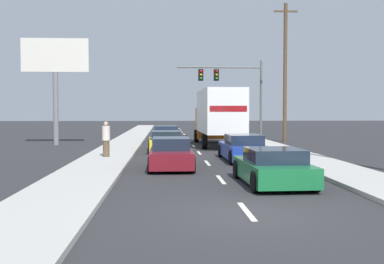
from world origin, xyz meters
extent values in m
plane|color=#2B2B2D|center=(0.00, 25.00, 0.00)|extent=(140.00, 140.00, 0.00)
cube|color=#B2AFA8|center=(4.77, 20.00, 0.07)|extent=(2.43, 80.00, 0.14)
cube|color=#B2AFA8|center=(-4.77, 20.00, 0.07)|extent=(2.43, 80.00, 0.14)
cube|color=silver|center=(0.00, 0.28, 0.00)|extent=(0.14, 2.00, 0.01)
cube|color=silver|center=(0.00, 5.28, 0.00)|extent=(0.14, 2.00, 0.01)
cube|color=silver|center=(0.00, 10.28, 0.00)|extent=(0.14, 2.00, 0.01)
cube|color=silver|center=(0.00, 15.28, 0.00)|extent=(0.14, 2.00, 0.01)
cube|color=silver|center=(0.00, 20.28, 0.00)|extent=(0.14, 2.00, 0.01)
cube|color=silver|center=(0.00, 25.28, 0.00)|extent=(0.14, 2.00, 0.01)
cube|color=silver|center=(0.00, 30.28, 0.00)|extent=(0.14, 2.00, 0.01)
cube|color=silver|center=(0.00, 35.28, 0.00)|extent=(0.14, 2.00, 0.01)
cube|color=silver|center=(0.00, 40.28, 0.00)|extent=(0.14, 2.00, 0.01)
cube|color=silver|center=(0.00, 45.28, 0.00)|extent=(0.14, 2.00, 0.01)
cube|color=silver|center=(0.00, 50.28, 0.00)|extent=(0.14, 2.00, 0.01)
cube|color=white|center=(-1.84, 23.63, 0.47)|extent=(1.89, 4.39, 0.66)
cube|color=#192333|center=(-1.84, 23.38, 1.03)|extent=(1.64, 1.94, 0.46)
cylinder|color=black|center=(-2.72, 25.25, 0.32)|extent=(0.23, 0.64, 0.64)
cylinder|color=black|center=(-1.00, 25.27, 0.32)|extent=(0.23, 0.64, 0.64)
cylinder|color=black|center=(-2.68, 21.98, 0.32)|extent=(0.23, 0.64, 0.64)
cylinder|color=black|center=(-0.97, 22.00, 0.32)|extent=(0.23, 0.64, 0.64)
cube|color=yellow|center=(-1.89, 15.93, 0.45)|extent=(1.97, 4.09, 0.62)
cube|color=#192333|center=(-1.89, 15.90, 0.98)|extent=(1.68, 2.01, 0.45)
cylinder|color=black|center=(-2.80, 17.37, 0.32)|extent=(0.24, 0.65, 0.64)
cylinder|color=black|center=(-1.08, 17.43, 0.32)|extent=(0.24, 0.65, 0.64)
cylinder|color=black|center=(-2.71, 14.44, 0.32)|extent=(0.24, 0.65, 0.64)
cylinder|color=black|center=(-0.99, 14.49, 0.32)|extent=(0.24, 0.65, 0.64)
cube|color=maroon|center=(-1.67, 8.51, 0.46)|extent=(1.71, 4.13, 0.64)
cube|color=#192333|center=(-1.67, 8.59, 1.02)|extent=(1.51, 2.00, 0.49)
cylinder|color=black|center=(-2.47, 10.02, 0.32)|extent=(0.22, 0.64, 0.64)
cylinder|color=black|center=(-0.88, 10.02, 0.32)|extent=(0.22, 0.64, 0.64)
cylinder|color=black|center=(-2.47, 7.00, 0.32)|extent=(0.22, 0.64, 0.64)
cylinder|color=black|center=(-0.88, 7.00, 0.32)|extent=(0.22, 0.64, 0.64)
cube|color=white|center=(1.68, 19.42, 2.34)|extent=(2.55, 7.05, 2.79)
cube|color=red|center=(1.74, 15.93, 2.48)|extent=(2.19, 0.08, 0.36)
cube|color=orange|center=(1.60, 23.88, 1.44)|extent=(2.36, 1.95, 2.27)
cylinder|color=black|center=(0.44, 23.86, 0.48)|extent=(0.32, 0.96, 0.96)
cylinder|color=black|center=(2.77, 23.90, 0.48)|extent=(0.32, 0.96, 0.96)
cylinder|color=black|center=(0.54, 17.99, 0.48)|extent=(0.32, 0.96, 0.96)
cylinder|color=black|center=(2.87, 18.03, 0.48)|extent=(0.32, 0.96, 0.96)
cube|color=#1E389E|center=(1.80, 11.31, 0.46)|extent=(1.84, 4.64, 0.64)
cube|color=#192333|center=(1.81, 11.07, 1.01)|extent=(1.59, 2.07, 0.48)
cylinder|color=black|center=(0.95, 13.05, 0.32)|extent=(0.23, 0.64, 0.64)
cylinder|color=black|center=(2.60, 13.08, 0.32)|extent=(0.23, 0.64, 0.64)
cylinder|color=black|center=(1.01, 9.53, 0.32)|extent=(0.23, 0.64, 0.64)
cylinder|color=black|center=(2.65, 9.56, 0.32)|extent=(0.23, 0.64, 0.64)
cube|color=#196B38|center=(1.54, 4.16, 0.44)|extent=(1.99, 4.06, 0.61)
cube|color=#192333|center=(1.55, 3.93, 0.96)|extent=(1.71, 1.93, 0.43)
cylinder|color=black|center=(0.62, 5.59, 0.32)|extent=(0.24, 0.65, 0.64)
cylinder|color=black|center=(2.39, 5.64, 0.32)|extent=(0.24, 0.65, 0.64)
cylinder|color=black|center=(0.70, 2.68, 0.32)|extent=(0.24, 0.65, 0.64)
cylinder|color=black|center=(2.46, 2.73, 0.32)|extent=(0.24, 0.65, 0.64)
cylinder|color=#595B56|center=(6.30, 28.50, 3.32)|extent=(0.20, 0.20, 6.65)
cylinder|color=#595B56|center=(2.70, 28.50, 6.04)|extent=(7.22, 0.14, 0.14)
cube|color=black|center=(2.45, 28.50, 5.39)|extent=(0.40, 0.56, 0.95)
sphere|color=red|center=(2.45, 28.19, 5.69)|extent=(0.20, 0.20, 0.20)
sphere|color=orange|center=(2.45, 28.19, 5.39)|extent=(0.20, 0.20, 0.20)
sphere|color=green|center=(2.45, 28.19, 5.09)|extent=(0.20, 0.20, 0.20)
cube|color=black|center=(1.13, 28.50, 5.39)|extent=(0.40, 0.56, 0.95)
sphere|color=red|center=(1.13, 28.19, 5.69)|extent=(0.20, 0.20, 0.20)
sphere|color=orange|center=(1.13, 28.19, 5.39)|extent=(0.20, 0.20, 0.20)
sphere|color=green|center=(1.13, 28.19, 5.09)|extent=(0.20, 0.20, 0.20)
cylinder|color=brown|center=(7.19, 24.04, 5.23)|extent=(0.28, 0.28, 10.45)
cube|color=brown|center=(7.19, 24.04, 9.85)|extent=(1.80, 0.12, 0.12)
cylinder|color=slate|center=(-9.41, 21.68, 2.51)|extent=(0.36, 0.36, 5.02)
cube|color=silver|center=(-9.41, 21.68, 6.17)|extent=(4.57, 0.20, 2.30)
cylinder|color=brown|center=(-4.78, 12.05, 0.54)|extent=(0.32, 0.32, 0.80)
cylinder|color=beige|center=(-4.78, 12.05, 1.29)|extent=(0.38, 0.38, 0.70)
sphere|color=tan|center=(-4.78, 12.05, 1.74)|extent=(0.22, 0.22, 0.22)
camera|label=1|loc=(-1.93, -10.37, 2.39)|focal=42.91mm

